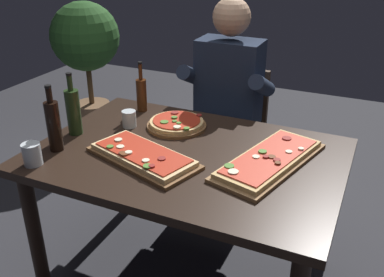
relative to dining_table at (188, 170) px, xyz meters
The scene contains 13 objects.
ground_plane 0.64m from the dining_table, ahead, with size 6.40×6.40×0.00m, color #2D2D33.
dining_table is the anchor object (origin of this frame).
pizza_rectangular_front 0.24m from the dining_table, 136.20° to the right, with size 0.57×0.39×0.05m.
pizza_rectangular_left 0.39m from the dining_table, ahead, with size 0.40×0.65×0.05m.
pizza_round_far 0.31m from the dining_table, 126.23° to the left, with size 0.31×0.31×0.05m.
wine_bottle_dark 0.65m from the dining_table, 158.30° to the right, with size 0.06×0.06×0.31m.
oil_bottle_amber 0.64m from the dining_table, behind, with size 0.07×0.07×0.31m.
vinegar_bottle_green 0.61m from the dining_table, 141.43° to the left, with size 0.06×0.06×0.28m.
tumbler_near_camera 0.70m from the dining_table, 146.06° to the right, with size 0.08×0.08×0.10m.
tumbler_far_side 0.44m from the dining_table, 160.71° to the left, with size 0.07×0.07×0.09m.
diner_chair 0.87m from the dining_table, 95.79° to the left, with size 0.44×0.44×0.87m.
seated_diner 0.75m from the dining_table, 96.73° to the left, with size 0.53×0.41×1.33m.
potted_plant_corner 1.96m from the dining_table, 140.44° to the left, with size 0.56×0.56×1.17m.
Camera 1 is at (0.76, -1.60, 1.66)m, focal length 40.53 mm.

